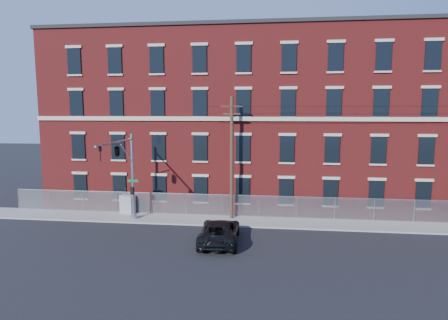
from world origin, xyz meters
The scene contains 8 objects.
ground centered at (0.00, 0.00, 0.00)m, with size 140.00×140.00×0.00m, color black.
sidewalk centered at (12.00, 5.00, 0.06)m, with size 65.00×3.00×0.12m, color #999791.
mill_building centered at (12.00, 13.93, 8.15)m, with size 55.30×14.32×16.30m.
chain_link_fence centered at (12.00, 6.30, 1.06)m, with size 59.06×0.06×1.85m.
traffic_signal_mast centered at (-6.00, 2.18, 5.39)m, with size 0.90×6.75×7.00m.
utility_pole_near centered at (2.00, 5.60, 5.34)m, with size 1.80×0.28×10.00m.
pickup_truck centered at (1.73, 0.05, 0.78)m, with size 2.58×5.60×1.56m, color black.
utility_cabinet centered at (-7.10, 6.00, 0.91)m, with size 1.27×0.64×1.59m, color gray.
Camera 1 is at (5.04, -25.00, 9.07)m, focal length 30.56 mm.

